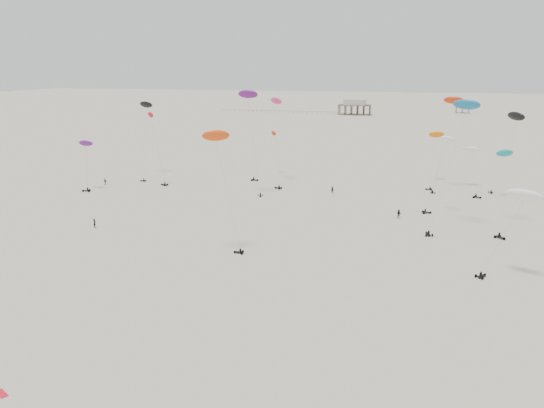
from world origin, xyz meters
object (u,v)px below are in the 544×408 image
(rig_0, at_px, (474,156))
(spectator_0, at_px, (95,228))
(rig_3, at_px, (512,148))
(rig_7, at_px, (277,116))
(pavilion_main, at_px, (354,108))
(pavilion_small, at_px, (463,108))

(rig_0, bearing_deg, spectator_0, 36.17)
(rig_3, distance_m, rig_7, 63.08)
(pavilion_main, height_order, rig_7, rig_7)
(rig_3, height_order, rig_7, rig_7)
(rig_0, relative_size, spectator_0, 5.70)
(pavilion_small, xyz_separation_m, rig_7, (-71.45, -241.24, 14.73))
(pavilion_main, xyz_separation_m, rig_7, (-1.45, -211.24, 14.00))
(pavilion_main, xyz_separation_m, rig_0, (51.51, -205.12, 4.09))
(pavilion_small, xyz_separation_m, spectator_0, (-96.73, -293.43, -3.49))
(rig_0, xyz_separation_m, rig_3, (2.46, -36.15, 7.77))
(rig_0, height_order, spectator_0, rig_0)
(rig_7, bearing_deg, pavilion_main, 14.03)
(pavilion_main, xyz_separation_m, spectator_0, (-26.73, -263.43, -4.22))
(pavilion_main, bearing_deg, rig_3, -77.39)
(rig_0, distance_m, rig_7, 54.23)
(pavilion_main, relative_size, spectator_0, 9.18)
(rig_0, height_order, rig_3, rig_3)
(pavilion_main, bearing_deg, rig_7, -90.39)
(rig_7, relative_size, spectator_0, 10.69)
(pavilion_main, distance_m, rig_0, 211.53)
(rig_3, relative_size, rig_7, 1.00)
(rig_7, height_order, spectator_0, rig_7)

